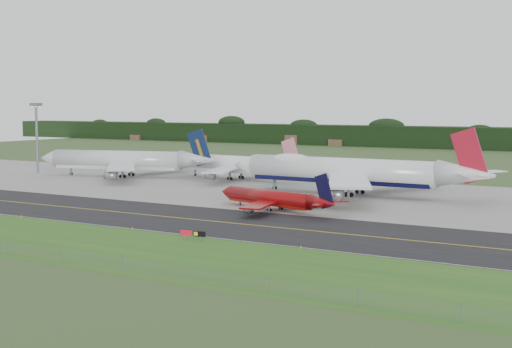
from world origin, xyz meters
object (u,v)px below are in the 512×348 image
(jet_red_737, at_px, (275,199))
(floodlight_mast, at_px, (37,125))
(jet_ba_747, at_px, (349,171))
(taxiway_sign, at_px, (193,234))
(jet_navy_gold, at_px, (126,161))
(jet_star_tail, at_px, (235,165))

(jet_red_737, relative_size, floodlight_mast, 1.41)
(jet_ba_747, xyz_separation_m, taxiway_sign, (0.89, -73.39, -5.17))
(jet_navy_gold, bearing_deg, jet_ba_747, -5.44)
(jet_red_737, bearing_deg, taxiway_sign, -83.21)
(floodlight_mast, relative_size, taxiway_sign, 5.08)
(jet_red_737, bearing_deg, floodlight_mast, 162.13)
(floodlight_mast, bearing_deg, jet_red_737, -17.87)
(jet_star_tail, bearing_deg, jet_red_737, -50.75)
(jet_star_tail, relative_size, floodlight_mast, 2.17)
(jet_red_737, distance_m, taxiway_sign, 39.31)
(jet_navy_gold, distance_m, taxiway_sign, 117.21)
(jet_star_tail, bearing_deg, floodlight_mast, -167.04)
(jet_navy_gold, relative_size, jet_star_tail, 1.17)
(jet_ba_747, height_order, floodlight_mast, floodlight_mast)
(jet_ba_747, relative_size, jet_star_tail, 1.37)
(jet_ba_747, distance_m, floodlight_mast, 120.46)
(jet_red_737, distance_m, floodlight_mast, 122.93)
(jet_red_737, distance_m, jet_star_tail, 69.80)
(jet_red_737, bearing_deg, jet_navy_gold, 152.01)
(jet_red_737, relative_size, jet_star_tail, 0.65)
(jet_navy_gold, xyz_separation_m, taxiway_sign, (84.29, -81.34, -4.23))
(jet_ba_747, bearing_deg, jet_star_tail, 157.69)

